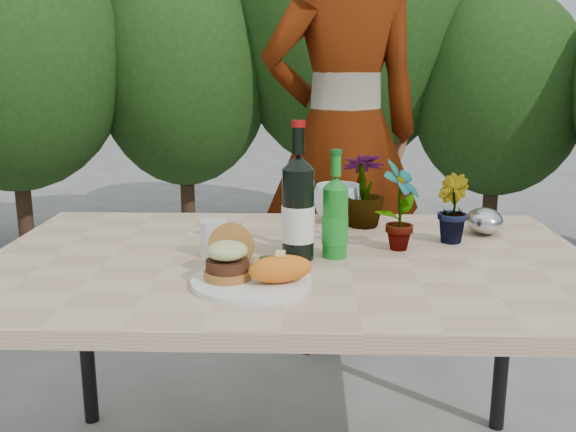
{
  "coord_description": "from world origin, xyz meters",
  "views": [
    {
      "loc": [
        0.05,
        -1.63,
        1.25
      ],
      "look_at": [
        0.0,
        -0.08,
        0.88
      ],
      "focal_mm": 40.0,
      "sensor_mm": 36.0,
      "label": 1
    }
  ],
  "objects_px": {
    "dinner_plate": "(251,282)",
    "patio_table": "(289,277)",
    "wine_bottle": "(298,209)",
    "person": "(343,133)"
  },
  "relations": [
    {
      "from": "dinner_plate",
      "to": "patio_table",
      "type": "bearing_deg",
      "value": 70.33
    },
    {
      "from": "patio_table",
      "to": "wine_bottle",
      "type": "bearing_deg",
      "value": -27.66
    },
    {
      "from": "patio_table",
      "to": "wine_bottle",
      "type": "distance_m",
      "value": 0.19
    },
    {
      "from": "dinner_plate",
      "to": "wine_bottle",
      "type": "height_order",
      "value": "wine_bottle"
    },
    {
      "from": "wine_bottle",
      "to": "person",
      "type": "bearing_deg",
      "value": 72.54
    },
    {
      "from": "patio_table",
      "to": "dinner_plate",
      "type": "xyz_separation_m",
      "value": [
        -0.08,
        -0.22,
        0.06
      ]
    },
    {
      "from": "patio_table",
      "to": "dinner_plate",
      "type": "height_order",
      "value": "dinner_plate"
    },
    {
      "from": "dinner_plate",
      "to": "person",
      "type": "distance_m",
      "value": 1.36
    },
    {
      "from": "patio_table",
      "to": "person",
      "type": "bearing_deg",
      "value": 79.65
    },
    {
      "from": "patio_table",
      "to": "wine_bottle",
      "type": "relative_size",
      "value": 4.44
    }
  ]
}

